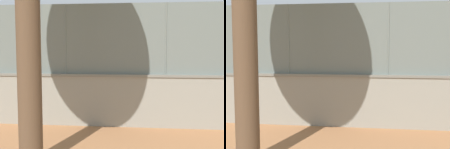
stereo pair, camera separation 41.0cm
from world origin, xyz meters
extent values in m
plane|color=#A36B42|center=(0.00, 0.00, 0.00)|extent=(260.00, 260.00, 0.00)
cube|color=gray|center=(-2.03, 11.73, 0.82)|extent=(33.32, 1.63, 1.64)
cube|color=slate|center=(-2.03, 11.73, 1.68)|extent=(33.33, 1.69, 0.08)
cube|color=slate|center=(-2.03, 11.73, 2.86)|extent=(32.65, 1.29, 2.29)
cylinder|color=slate|center=(-2.03, 11.73, 2.86)|extent=(0.07, 0.07, 2.29)
cylinder|color=slate|center=(1.24, 11.61, 2.86)|extent=(0.07, 0.07, 2.29)
cylinder|color=black|center=(2.08, 7.00, 0.39)|extent=(0.21, 0.21, 0.77)
cylinder|color=black|center=(1.95, 6.85, 0.39)|extent=(0.21, 0.21, 0.77)
cylinder|color=#429951|center=(2.01, 6.92, 1.06)|extent=(0.48, 0.48, 0.57)
cylinder|color=#936B4C|center=(2.17, 7.18, 1.17)|extent=(0.47, 0.42, 0.17)
cylinder|color=#936B4C|center=(1.59, 6.89, 1.17)|extent=(0.47, 0.42, 0.17)
sphere|color=#936B4C|center=(2.01, 6.92, 1.45)|extent=(0.22, 0.22, 0.22)
cylinder|color=navy|center=(2.01, 6.92, 1.55)|extent=(0.32, 0.32, 0.05)
cylinder|color=black|center=(1.46, 7.01, 1.17)|extent=(0.25, 0.22, 0.04)
ellipsoid|color=#333338|center=(1.29, 7.16, 1.17)|extent=(0.25, 0.22, 0.24)
cylinder|color=#591919|center=(-0.28, 5.06, 0.39)|extent=(0.18, 0.18, 0.78)
cylinder|color=#591919|center=(-0.47, 5.00, 0.39)|extent=(0.18, 0.18, 0.78)
cylinder|color=#D14C42|center=(-0.37, 5.03, 1.07)|extent=(0.42, 0.42, 0.58)
cylinder|color=#D8AD84|center=(-0.10, 5.16, 1.18)|extent=(0.23, 0.55, 0.17)
cylinder|color=#D8AD84|center=(-0.74, 5.24, 1.18)|extent=(0.23, 0.55, 0.17)
sphere|color=#D8AD84|center=(-0.37, 5.03, 1.47)|extent=(0.22, 0.22, 0.22)
cylinder|color=white|center=(-0.37, 5.03, 1.56)|extent=(0.28, 0.28, 0.05)
cylinder|color=black|center=(-0.79, 5.41, 1.18)|extent=(0.11, 0.30, 0.04)
ellipsoid|color=#333338|center=(-0.85, 5.62, 1.18)|extent=(0.11, 0.30, 0.24)
sphere|color=white|center=(3.40, 7.46, 0.11)|extent=(0.23, 0.23, 0.23)
sphere|color=yellow|center=(-0.84, 9.84, 0.08)|extent=(0.16, 0.16, 0.16)
cube|color=#4C6B4C|center=(2.35, 10.45, 0.45)|extent=(1.61, 0.44, 0.06)
cube|color=#4C6B4C|center=(2.36, 10.61, 0.67)|extent=(1.60, 0.10, 0.40)
cube|color=#333338|center=(1.71, 10.47, 0.23)|extent=(0.07, 0.38, 0.45)
cube|color=#333338|center=(2.99, 10.42, 0.23)|extent=(0.07, 0.38, 0.45)
cylinder|color=brown|center=(1.23, 15.22, 2.83)|extent=(0.52, 0.52, 5.65)
camera|label=1|loc=(-1.00, 21.54, 2.59)|focal=48.62mm
camera|label=2|loc=(-1.41, 21.50, 2.59)|focal=48.62mm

